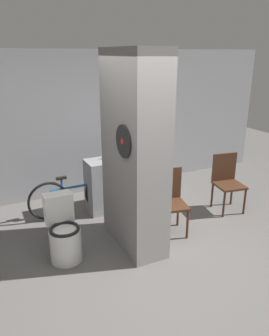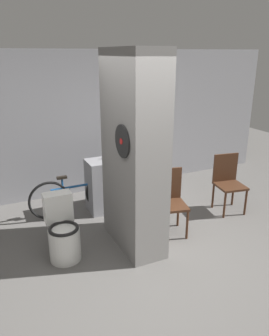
# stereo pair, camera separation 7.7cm
# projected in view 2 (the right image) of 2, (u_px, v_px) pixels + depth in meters

# --- Properties ---
(ground_plane) EXTENTS (14.00, 14.00, 0.00)m
(ground_plane) POSITION_uv_depth(u_px,v_px,m) (149.00, 264.00, 4.15)
(ground_plane) COLOR #5B5956
(wall_back) EXTENTS (8.00, 0.09, 2.60)m
(wall_back) POSITION_uv_depth(u_px,v_px,m) (83.00, 124.00, 5.97)
(wall_back) COLOR gray
(wall_back) RESTS_ON ground_plane
(pillar_center) EXTENTS (0.51, 1.13, 2.60)m
(pillar_center) POSITION_uv_depth(u_px,v_px,m) (134.00, 154.00, 4.22)
(pillar_center) COLOR gray
(pillar_center) RESTS_ON ground_plane
(counter_shelf) EXTENTS (1.42, 0.44, 0.89)m
(counter_shelf) POSITION_uv_depth(u_px,v_px,m) (128.00, 181.00, 5.63)
(counter_shelf) COLOR gray
(counter_shelf) RESTS_ON ground_plane
(toilet) EXTENTS (0.40, 0.56, 0.83)m
(toilet) POSITION_uv_depth(u_px,v_px,m) (63.00, 233.00, 4.21)
(toilet) COLOR white
(toilet) RESTS_ON ground_plane
(chair_near_pillar) EXTENTS (0.52, 0.52, 0.95)m
(chair_near_pillar) POSITION_uv_depth(u_px,v_px,m) (169.00, 199.00, 4.77)
(chair_near_pillar) COLOR #422616
(chair_near_pillar) RESTS_ON ground_plane
(chair_by_doorway) EXTENTS (0.51, 0.51, 0.95)m
(chair_by_doorway) POSITION_uv_depth(u_px,v_px,m) (228.00, 180.00, 5.45)
(chair_by_doorway) COLOR #422616
(chair_by_doorway) RESTS_ON ground_plane
(bicycle) EXTENTS (1.57, 0.42, 0.70)m
(bicycle) POSITION_uv_depth(u_px,v_px,m) (78.00, 195.00, 5.36)
(bicycle) COLOR black
(bicycle) RESTS_ON ground_plane
(bottle_tall) EXTENTS (0.07, 0.07, 0.24)m
(bottle_tall) POSITION_uv_depth(u_px,v_px,m) (119.00, 152.00, 5.43)
(bottle_tall) COLOR olive
(bottle_tall) RESTS_ON counter_shelf
(bottle_short) EXTENTS (0.07, 0.07, 0.20)m
(bottle_short) POSITION_uv_depth(u_px,v_px,m) (113.00, 154.00, 5.37)
(bottle_short) COLOR silver
(bottle_short) RESTS_ON counter_shelf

